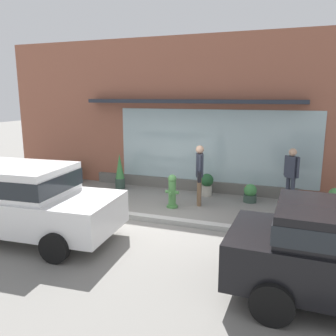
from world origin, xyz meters
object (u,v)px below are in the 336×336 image
object	(u,v)px
fire_hydrant	(172,191)
potted_plant_window_center	(120,172)
potted_plant_window_right	(335,198)
potted_plant_corner_tall	(73,171)
parked_car_white	(23,198)
pedestrian_with_handbag	(199,170)
potted_plant_trailing_edge	(207,184)
pedestrian_passerby	(291,172)
potted_plant_near_hydrant	(250,193)

from	to	relation	value
fire_hydrant	potted_plant_window_center	xyz separation A→B (m)	(-2.38, 1.37, 0.10)
potted_plant_window_right	potted_plant_corner_tall	bearing A→B (deg)	179.06
parked_car_white	potted_plant_corner_tall	size ratio (longest dim) A/B	5.55
pedestrian_with_handbag	potted_plant_window_right	distance (m)	3.86
potted_plant_corner_tall	potted_plant_trailing_edge	world-z (taller)	potted_plant_corner_tall
fire_hydrant	potted_plant_window_center	distance (m)	2.75
pedestrian_passerby	parked_car_white	distance (m)	7.14
pedestrian_passerby	potted_plant_window_right	xyz separation A→B (m)	(1.20, 0.05, -0.65)
pedestrian_with_handbag	potted_plant_window_center	world-z (taller)	pedestrian_with_handbag
potted_plant_trailing_edge	parked_car_white	bearing A→B (deg)	-123.63
parked_car_white	potted_plant_near_hydrant	xyz separation A→B (m)	(4.45, 4.40, -0.65)
potted_plant_trailing_edge	pedestrian_with_handbag	bearing A→B (deg)	-88.88
fire_hydrant	potted_plant_window_right	world-z (taller)	fire_hydrant
parked_car_white	pedestrian_with_handbag	bearing A→B (deg)	45.18
parked_car_white	potted_plant_window_right	distance (m)	8.16
pedestrian_with_handbag	parked_car_white	bearing A→B (deg)	-58.54
potted_plant_window_right	potted_plant_trailing_edge	distance (m)	3.70
potted_plant_trailing_edge	fire_hydrant	bearing A→B (deg)	-113.49
potted_plant_near_hydrant	potted_plant_trailing_edge	size ratio (longest dim) A/B	0.77
fire_hydrant	potted_plant_near_hydrant	bearing A→B (deg)	32.12
pedestrian_with_handbag	parked_car_white	xyz separation A→B (m)	(-3.09, -3.57, -0.12)
parked_car_white	potted_plant_window_center	distance (m)	4.50
parked_car_white	potted_plant_corner_tall	xyz separation A→B (m)	(-1.97, 4.66, -0.51)
potted_plant_near_hydrant	pedestrian_with_handbag	bearing A→B (deg)	-148.78
potted_plant_near_hydrant	potted_plant_window_right	distance (m)	2.32
fire_hydrant	potted_plant_window_center	bearing A→B (deg)	150.17
fire_hydrant	potted_plant_trailing_edge	distance (m)	1.63
pedestrian_passerby	potted_plant_corner_tall	size ratio (longest dim) A/B	2.20
pedestrian_passerby	potted_plant_near_hydrant	bearing A→B (deg)	36.80
pedestrian_with_handbag	parked_car_white	distance (m)	4.72
potted_plant_window_right	pedestrian_with_handbag	bearing A→B (deg)	-165.61
pedestrian_with_handbag	potted_plant_window_center	xyz separation A→B (m)	(-3.05, 0.92, -0.46)
parked_car_white	potted_plant_trailing_edge	distance (m)	5.57
pedestrian_passerby	potted_plant_near_hydrant	xyz separation A→B (m)	(-1.12, -0.07, -0.72)
pedestrian_passerby	potted_plant_window_center	bearing A→B (deg)	33.15
pedestrian_with_handbag	fire_hydrant	bearing A→B (deg)	-73.75
potted_plant_window_center	potted_plant_corner_tall	xyz separation A→B (m)	(-2.01, 0.17, -0.17)
fire_hydrant	parked_car_white	distance (m)	3.97
pedestrian_with_handbag	potted_plant_window_right	bearing A→B (deg)	86.73
potted_plant_window_center	potted_plant_window_right	xyz separation A→B (m)	(6.73, 0.03, -0.24)
pedestrian_passerby	potted_plant_trailing_edge	distance (m)	2.57
parked_car_white	pedestrian_passerby	bearing A→B (deg)	34.76
pedestrian_passerby	potted_plant_window_center	distance (m)	5.55
potted_plant_near_hydrant	potted_plant_trailing_edge	xyz separation A→B (m)	(-1.38, 0.22, 0.13)
pedestrian_passerby	potted_plant_trailing_edge	world-z (taller)	pedestrian_passerby
potted_plant_trailing_edge	potted_plant_window_right	bearing A→B (deg)	-1.54
potted_plant_near_hydrant	potted_plant_corner_tall	xyz separation A→B (m)	(-6.42, 0.26, 0.14)
parked_car_white	potted_plant_near_hydrant	world-z (taller)	parked_car_white
pedestrian_passerby	potted_plant_trailing_edge	size ratio (longest dim) A/B	2.35
fire_hydrant	pedestrian_with_handbag	world-z (taller)	pedestrian_with_handbag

